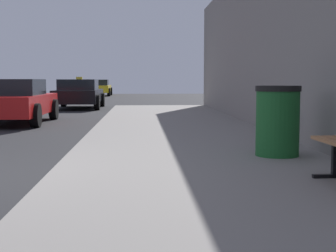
{
  "coord_description": "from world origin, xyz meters",
  "views": [
    {
      "loc": [
        3.11,
        -6.12,
        1.25
      ],
      "look_at": [
        3.57,
        2.6,
        0.46
      ],
      "focal_mm": 54.42,
      "sensor_mm": 36.0,
      "label": 1
    }
  ],
  "objects": [
    {
      "name": "car_red",
      "position": [
        -0.53,
        8.69,
        0.65
      ],
      "size": [
        1.98,
        4.34,
        1.27
      ],
      "color": "red",
      "rests_on": "ground_plane"
    },
    {
      "name": "car_yellow",
      "position": [
        -0.2,
        34.21,
        0.65
      ],
      "size": [
        1.96,
        4.21,
        1.27
      ],
      "color": "yellow",
      "rests_on": "ground_plane"
    },
    {
      "name": "car_silver",
      "position": [
        -0.58,
        24.91,
        0.65
      ],
      "size": [
        1.92,
        4.24,
        1.43
      ],
      "color": "#B7B7BF",
      "rests_on": "ground_plane"
    },
    {
      "name": "sidewalk",
      "position": [
        4.0,
        0.0,
        0.07
      ],
      "size": [
        4.0,
        32.0,
        0.15
      ],
      "primitive_type": "cube",
      "color": "gray",
      "rests_on": "ground_plane"
    },
    {
      "name": "car_black",
      "position": [
        0.4,
        16.41,
        0.65
      ],
      "size": [
        2.01,
        4.39,
        1.27
      ],
      "color": "black",
      "rests_on": "ground_plane"
    },
    {
      "name": "trash_bin",
      "position": [
        5.08,
        1.12,
        0.66
      ],
      "size": [
        0.65,
        0.65,
        1.02
      ],
      "color": "#195926",
      "rests_on": "sidewalk"
    }
  ]
}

